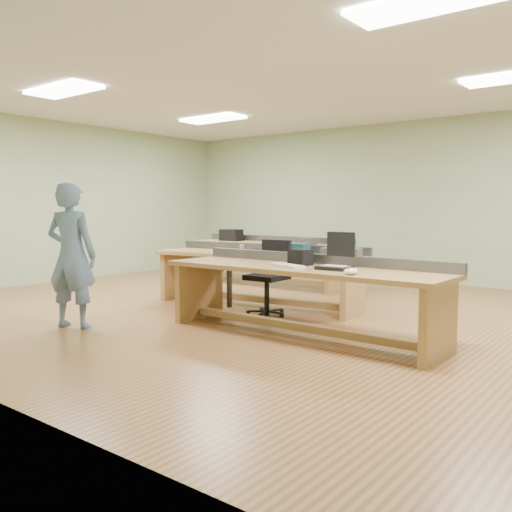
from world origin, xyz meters
name	(u,v)px	position (x,y,z in m)	size (l,w,h in m)	color
floor	(276,311)	(0.00, 0.00, 0.00)	(10.00, 10.00, 0.00)	#976339
ceiling	(277,82)	(0.00, 0.00, 3.00)	(10.00, 10.00, 0.00)	silver
wall_back	(400,202)	(0.00, 4.00, 1.50)	(10.00, 0.04, 3.00)	#96B186
wall_left	(61,202)	(-5.00, 0.00, 1.50)	(0.04, 8.00, 3.00)	#96B186
fluor_panels	(277,84)	(0.00, 0.00, 2.97)	(6.20, 3.50, 0.03)	white
workbench_front	(302,284)	(1.03, -0.96, 0.56)	(3.24, 0.92, 0.86)	#AB7048
workbench_mid	(259,266)	(-0.43, 0.17, 0.56)	(3.13, 1.16, 0.86)	#AB7048
workbench_back	(266,253)	(-1.71, 2.05, 0.56)	(3.22, 0.89, 0.86)	#AB7048
person	(72,255)	(-1.27, -2.25, 0.84)	(0.61, 0.40, 1.67)	#6C90B0
laptop_base	(334,268)	(1.45, -1.02, 0.77)	(0.32, 0.26, 0.03)	black
laptop_screen	(341,244)	(1.46, -0.89, 1.00)	(0.32, 0.02, 0.25)	black
keyboard	(287,266)	(0.92, -1.09, 0.76)	(0.44, 0.15, 0.03)	beige
trackball_mouse	(351,271)	(1.79, -1.29, 0.78)	(0.13, 0.15, 0.06)	white
camera_bag	(300,257)	(0.93, -0.84, 0.84)	(0.25, 0.16, 0.17)	black
task_chair	(269,288)	(0.07, -0.27, 0.35)	(0.53, 0.53, 0.96)	black
parts_bin_teal	(291,249)	(0.07, 0.25, 0.83)	(0.44, 0.33, 0.15)	#13383E
parts_bin_grey	(341,253)	(0.89, 0.14, 0.81)	(0.47, 0.30, 0.13)	#38383A
mug	(254,250)	(-0.40, 0.04, 0.80)	(0.14, 0.14, 0.11)	#38383A
drinks_can	(242,249)	(-0.62, 0.03, 0.81)	(0.07, 0.07, 0.12)	white
storage_box_back	(231,235)	(-2.62, 2.13, 0.86)	(0.39, 0.28, 0.22)	black
tray_back	(306,242)	(-0.78, 1.93, 0.81)	(0.31, 0.23, 0.12)	#38383A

